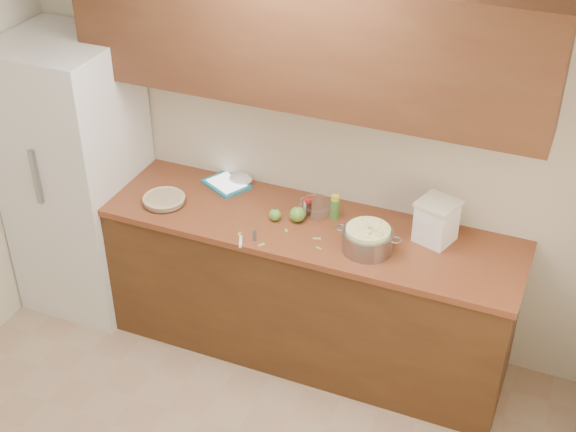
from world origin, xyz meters
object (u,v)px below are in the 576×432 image
at_px(pie, 164,200).
at_px(flour_canister, 436,221).
at_px(tablet, 227,184).
at_px(colander, 368,239).

distance_m(pie, flour_canister, 1.59).
bearing_deg(tablet, pie, -100.37).
relative_size(pie, colander, 0.70).
bearing_deg(pie, colander, 0.41).
bearing_deg(colander, tablet, 162.72).
height_order(colander, tablet, colander).
bearing_deg(tablet, flour_canister, 24.19).
relative_size(pie, tablet, 0.80).
height_order(pie, tablet, pie).
bearing_deg(pie, tablet, 51.92).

